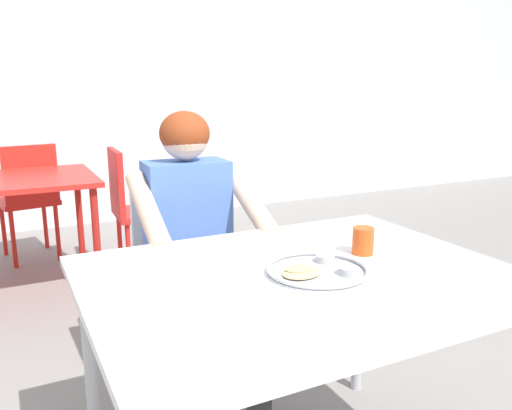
% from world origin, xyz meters
% --- Properties ---
extents(back_wall, '(12.00, 0.12, 3.40)m').
position_xyz_m(back_wall, '(0.00, 3.78, 1.70)').
color(back_wall, silver).
rests_on(back_wall, ground).
extents(table_foreground, '(1.21, 0.93, 0.76)m').
position_xyz_m(table_foreground, '(0.06, -0.02, 0.69)').
color(table_foreground, white).
rests_on(table_foreground, ground).
extents(thali_tray, '(0.29, 0.29, 0.03)m').
position_xyz_m(thali_tray, '(0.10, -0.04, 0.77)').
color(thali_tray, '#B7BABF').
rests_on(thali_tray, table_foreground).
extents(drinking_cup, '(0.07, 0.07, 0.09)m').
position_xyz_m(drinking_cup, '(0.33, 0.04, 0.80)').
color(drinking_cup, '#D84C19').
rests_on(drinking_cup, table_foreground).
extents(chair_foreground, '(0.41, 0.45, 0.83)m').
position_xyz_m(chair_foreground, '(0.00, 0.93, 0.48)').
color(chair_foreground, silver).
rests_on(chair_foreground, ground).
extents(diner_foreground, '(0.50, 0.56, 1.18)m').
position_xyz_m(diner_foreground, '(-0.00, 0.71, 0.71)').
color(diner_foreground, '#3C3C3C').
rests_on(diner_foreground, ground).
extents(table_background_red, '(0.80, 0.81, 0.74)m').
position_xyz_m(table_background_red, '(-0.56, 2.19, 0.64)').
color(table_background_red, red).
rests_on(table_background_red, ground).
extents(chair_red_right, '(0.41, 0.43, 0.87)m').
position_xyz_m(chair_red_right, '(0.09, 2.17, 0.51)').
color(chair_red_right, red).
rests_on(chair_red_right, ground).
extents(chair_red_far, '(0.45, 0.49, 0.87)m').
position_xyz_m(chair_red_far, '(-0.52, 2.82, 0.50)').
color(chair_red_far, red).
rests_on(chair_red_far, ground).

